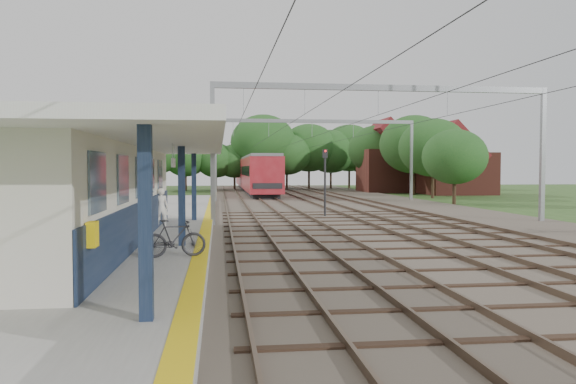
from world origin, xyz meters
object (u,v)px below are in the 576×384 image
signal_post (325,176)px  train (254,173)px  person (161,207)px  bicycle (174,238)px

signal_post → train: bearing=91.3°
signal_post → person: bearing=-140.1°
person → bicycle: size_ratio=0.95×
train → signal_post: train is taller
person → train: bearing=-105.7°
person → signal_post: 11.42m
person → bicycle: bearing=91.1°
train → bicycle: bearing=-96.0°
person → signal_post: signal_post is taller
bicycle → train: (5.46, 52.01, 1.38)m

